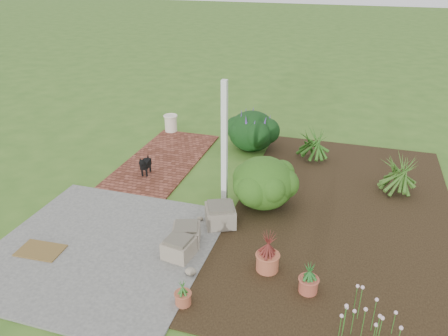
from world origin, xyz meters
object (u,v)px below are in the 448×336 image
(stone_trough_near, at_px, (179,248))
(evergreen_shrub, at_px, (264,182))
(black_dog, at_px, (145,164))
(cream_ceramic_urn, at_px, (171,123))

(stone_trough_near, bearing_deg, evergreen_shrub, 65.10)
(black_dog, xyz_separation_m, cream_ceramic_urn, (-0.52, 2.61, -0.04))
(stone_trough_near, distance_m, cream_ceramic_urn, 5.57)
(evergreen_shrub, bearing_deg, stone_trough_near, -114.90)
(black_dog, bearing_deg, cream_ceramic_urn, 94.32)
(stone_trough_near, height_order, black_dog, black_dog)
(cream_ceramic_urn, bearing_deg, stone_trough_near, -65.31)
(evergreen_shrub, bearing_deg, cream_ceramic_urn, 136.57)
(black_dog, height_order, evergreen_shrub, evergreen_shrub)
(cream_ceramic_urn, relative_size, evergreen_shrub, 0.38)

